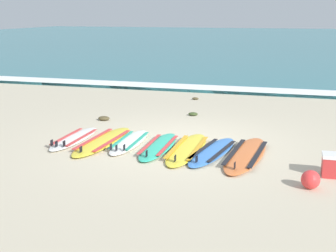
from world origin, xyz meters
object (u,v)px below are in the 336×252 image
(beach_ball, at_px, (311,180))
(surfboard_4, at_px, (187,149))
(surfboard_0, at_px, (74,138))
(surfboard_3, at_px, (159,146))
(surfboard_1, at_px, (103,141))
(surfboard_6, at_px, (246,155))
(surfboard_5, at_px, (213,152))
(cooler_box, at_px, (336,165))
(surfboard_2, at_px, (129,142))

(beach_ball, bearing_deg, surfboard_4, 148.23)
(surfboard_0, bearing_deg, beach_ball, -17.47)
(surfboard_3, height_order, surfboard_4, same)
(surfboard_1, distance_m, surfboard_6, 2.92)
(surfboard_5, relative_size, beach_ball, 7.47)
(surfboard_6, bearing_deg, beach_ball, -49.97)
(surfboard_5, height_order, beach_ball, beach_ball)
(surfboard_3, distance_m, surfboard_6, 1.71)
(surfboard_5, distance_m, cooler_box, 2.28)
(surfboard_1, bearing_deg, surfboard_3, -1.97)
(surfboard_1, bearing_deg, surfboard_2, 10.37)
(surfboard_1, height_order, cooler_box, cooler_box)
(surfboard_0, relative_size, surfboard_5, 0.90)
(surfboard_1, relative_size, surfboard_6, 0.96)
(surfboard_4, distance_m, cooler_box, 2.77)
(surfboard_0, bearing_deg, surfboard_3, -1.90)
(surfboard_2, distance_m, beach_ball, 3.85)
(surfboard_2, bearing_deg, surfboard_6, -4.95)
(surfboard_0, distance_m, beach_ball, 4.94)
(surfboard_3, height_order, beach_ball, beach_ball)
(surfboard_1, relative_size, beach_ball, 8.31)
(surfboard_2, distance_m, surfboard_3, 0.68)
(surfboard_6, height_order, cooler_box, cooler_box)
(surfboard_1, bearing_deg, beach_ball, -19.83)
(surfboard_4, distance_m, beach_ball, 2.67)
(surfboard_3, height_order, surfboard_5, same)
(surfboard_5, xyz_separation_m, surfboard_6, (0.63, -0.01, -0.00))
(surfboard_3, bearing_deg, surfboard_1, 178.03)
(surfboard_1, distance_m, cooler_box, 4.53)
(surfboard_0, bearing_deg, surfboard_2, 3.75)
(cooler_box, distance_m, beach_ball, 0.78)
(surfboard_0, distance_m, surfboard_2, 1.20)
(surfboard_1, xyz_separation_m, surfboard_3, (1.21, -0.04, 0.00))
(surfboard_3, xyz_separation_m, surfboard_6, (1.71, -0.07, -0.00))
(surfboard_0, bearing_deg, surfboard_5, -2.20)
(surfboard_4, height_order, surfboard_6, same)
(surfboard_1, xyz_separation_m, surfboard_2, (0.54, 0.10, 0.00))
(surfboard_0, height_order, surfboard_3, same)
(surfboard_5, bearing_deg, surfboard_6, -1.30)
(surfboard_0, relative_size, surfboard_2, 0.99)
(surfboard_3, relative_size, surfboard_5, 0.96)
(surfboard_1, bearing_deg, surfboard_0, 178.23)
(surfboard_0, bearing_deg, surfboard_1, -1.77)
(surfboard_1, height_order, surfboard_2, same)
(surfboard_2, relative_size, surfboard_3, 0.95)
(surfboard_2, bearing_deg, cooler_box, -12.76)
(surfboard_4, bearing_deg, surfboard_2, 172.91)
(surfboard_0, relative_size, surfboard_4, 0.83)
(surfboard_1, relative_size, surfboard_5, 1.11)
(surfboard_6, distance_m, cooler_box, 1.69)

